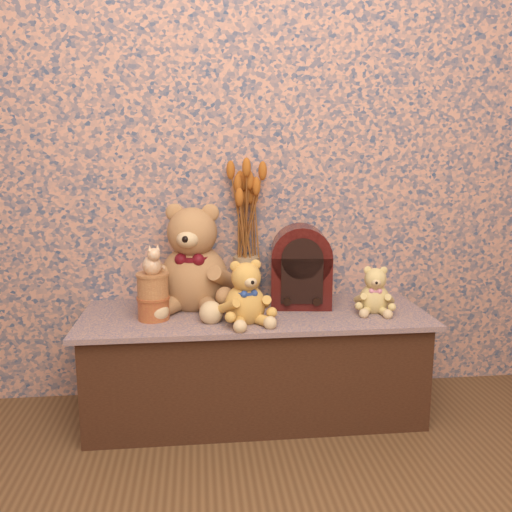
{
  "coord_description": "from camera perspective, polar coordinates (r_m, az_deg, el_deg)",
  "views": [
    {
      "loc": [
        -0.22,
        -0.82,
        1.07
      ],
      "look_at": [
        0.0,
        1.2,
        0.67
      ],
      "focal_mm": 37.88,
      "sensor_mm": 36.0,
      "label": 1
    }
  ],
  "objects": [
    {
      "name": "biscuit_tin_lower",
      "position": [
        2.12,
        -10.76,
        -5.44
      ],
      "size": [
        0.16,
        0.16,
        0.09
      ],
      "primitive_type": "cylinder",
      "rotation": [
        0.0,
        0.0,
        -0.38
      ],
      "color": "#B97A36",
      "rests_on": "display_shelf"
    },
    {
      "name": "cathedral_radio",
      "position": [
        2.24,
        4.74,
        -1.04
      ],
      "size": [
        0.27,
        0.21,
        0.34
      ],
      "primitive_type": null,
      "rotation": [
        0.0,
        0.0,
        -0.12
      ],
      "color": "#370B0A",
      "rests_on": "display_shelf"
    },
    {
      "name": "ceramic_vase",
      "position": [
        2.34,
        -0.99,
        -2.36
      ],
      "size": [
        0.12,
        0.12,
        0.19
      ],
      "primitive_type": "cylinder",
      "rotation": [
        0.0,
        0.0,
        0.05
      ],
      "color": "tan",
      "rests_on": "display_shelf"
    },
    {
      "name": "display_shelf",
      "position": [
        2.25,
        -0.14,
        -11.25
      ],
      "size": [
        1.37,
        0.52,
        0.43
      ],
      "primitive_type": "cube",
      "color": "navy",
      "rests_on": "ground"
    },
    {
      "name": "teddy_large",
      "position": [
        2.21,
        -6.58,
        0.37
      ],
      "size": [
        0.45,
        0.51,
        0.46
      ],
      "primitive_type": null,
      "rotation": [
        0.0,
        0.0,
        -0.22
      ],
      "color": "#96643A",
      "rests_on": "display_shelf"
    },
    {
      "name": "cat_figurine",
      "position": [
        2.07,
        -10.95,
        -0.3
      ],
      "size": [
        0.11,
        0.12,
        0.12
      ],
      "primitive_type": null,
      "rotation": [
        0.0,
        0.0,
        0.39
      ],
      "color": "silver",
      "rests_on": "biscuit_tin_upper"
    },
    {
      "name": "dried_stalks",
      "position": [
        2.29,
        -1.02,
        4.5
      ],
      "size": [
        0.21,
        0.21,
        0.37
      ],
      "primitive_type": null,
      "rotation": [
        0.0,
        0.0,
        0.11
      ],
      "color": "#B0591C",
      "rests_on": "ceramic_vase"
    },
    {
      "name": "biscuit_tin_upper",
      "position": [
        2.09,
        -10.85,
        -3.09
      ],
      "size": [
        0.15,
        0.15,
        0.09
      ],
      "primitive_type": "cylinder",
      "rotation": [
        0.0,
        0.0,
        -0.38
      ],
      "color": "tan",
      "rests_on": "biscuit_tin_lower"
    },
    {
      "name": "teddy_medium",
      "position": [
        2.03,
        -1.16,
        -3.5
      ],
      "size": [
        0.26,
        0.29,
        0.26
      ],
      "primitive_type": null,
      "rotation": [
        0.0,
        0.0,
        0.27
      ],
      "color": "#C48437",
      "rests_on": "display_shelf"
    },
    {
      "name": "teddy_small",
      "position": [
        2.21,
        12.43,
        -3.26
      ],
      "size": [
        0.2,
        0.22,
        0.2
      ],
      "primitive_type": null,
      "rotation": [
        0.0,
        0.0,
        -0.23
      ],
      "color": "tan",
      "rests_on": "display_shelf"
    }
  ]
}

